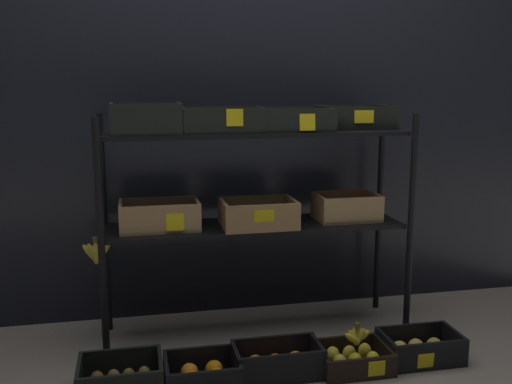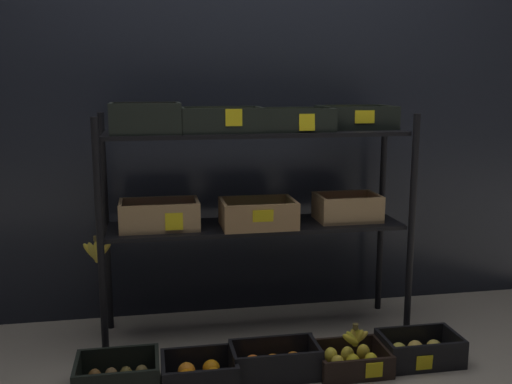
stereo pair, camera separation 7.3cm
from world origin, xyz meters
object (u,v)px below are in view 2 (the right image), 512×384
at_px(display_rack, 257,173).
at_px(crate_ground_orange, 199,374).
at_px(banana_bunch_loose, 355,338).
at_px(crate_ground_kiwi, 118,379).
at_px(crate_ground_apple_gold, 419,351).
at_px(crate_ground_center_orange, 274,364).
at_px(crate_ground_lemon, 351,360).

distance_m(display_rack, crate_ground_orange, 0.96).
height_order(display_rack, banana_bunch_loose, display_rack).
xyz_separation_m(display_rack, crate_ground_kiwi, (-0.66, -0.45, -0.77)).
bearing_deg(crate_ground_apple_gold, crate_ground_kiwi, -179.57).
height_order(display_rack, crate_ground_orange, display_rack).
distance_m(display_rack, banana_bunch_loose, 0.88).
bearing_deg(crate_ground_orange, crate_ground_center_orange, 3.96).
bearing_deg(crate_ground_orange, display_rack, 54.77).
height_order(display_rack, crate_ground_lemon, display_rack).
relative_size(crate_ground_kiwi, banana_bunch_loose, 2.44).
bearing_deg(crate_ground_apple_gold, crate_ground_orange, -178.61).
distance_m(display_rack, crate_ground_kiwi, 1.11).
xyz_separation_m(crate_ground_apple_gold, banana_bunch_loose, (-0.31, -0.02, 0.10)).
relative_size(display_rack, crate_ground_apple_gold, 4.49).
bearing_deg(crate_ground_kiwi, banana_bunch_loose, -0.28).
height_order(crate_ground_orange, crate_ground_apple_gold, crate_ground_apple_gold).
bearing_deg(display_rack, crate_ground_apple_gold, -33.59).
xyz_separation_m(crate_ground_kiwi, crate_ground_orange, (0.33, -0.01, -0.00)).
relative_size(crate_ground_kiwi, crate_ground_apple_gold, 0.96).
relative_size(crate_ground_apple_gold, banana_bunch_loose, 2.54).
bearing_deg(crate_ground_lemon, banana_bunch_loose, -3.71).
distance_m(crate_ground_center_orange, crate_ground_lemon, 0.34).
distance_m(crate_ground_kiwi, banana_bunch_loose, 1.02).
height_order(crate_ground_kiwi, crate_ground_center_orange, crate_ground_center_orange).
height_order(crate_ground_kiwi, crate_ground_orange, crate_ground_kiwi).
relative_size(crate_ground_kiwi, crate_ground_lemon, 1.08).
distance_m(crate_ground_center_orange, crate_ground_apple_gold, 0.67).
height_order(crate_ground_orange, crate_ground_lemon, crate_ground_orange).
xyz_separation_m(crate_ground_kiwi, crate_ground_apple_gold, (1.33, 0.01, -0.00)).
xyz_separation_m(crate_ground_kiwi, crate_ground_lemon, (1.00, -0.00, -0.01)).
xyz_separation_m(crate_ground_orange, crate_ground_lemon, (0.67, 0.01, -0.00)).
bearing_deg(crate_ground_center_orange, banana_bunch_loose, -2.14).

